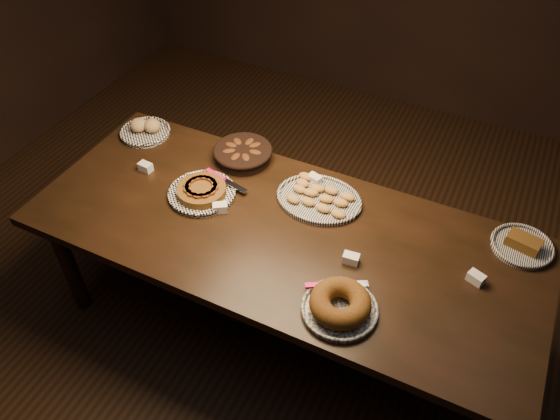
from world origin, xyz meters
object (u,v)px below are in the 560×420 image
at_px(madeleine_platter, 319,198).
at_px(bundt_cake_plate, 340,305).
at_px(buffet_table, 281,240).
at_px(apple_tart_plate, 202,191).

distance_m(madeleine_platter, bundt_cake_plate, 0.66).
height_order(buffet_table, madeleine_platter, madeleine_platter).
bearing_deg(apple_tart_plate, madeleine_platter, 34.14).
bearing_deg(bundt_cake_plate, buffet_table, 133.70).
distance_m(buffet_table, bundt_cake_plate, 0.53).
distance_m(buffet_table, madeleine_platter, 0.29).
relative_size(madeleine_platter, bundt_cake_plate, 1.26).
height_order(buffet_table, bundt_cake_plate, bundt_cake_plate).
bearing_deg(apple_tart_plate, buffet_table, 6.79).
bearing_deg(buffet_table, bundt_cake_plate, -37.03).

